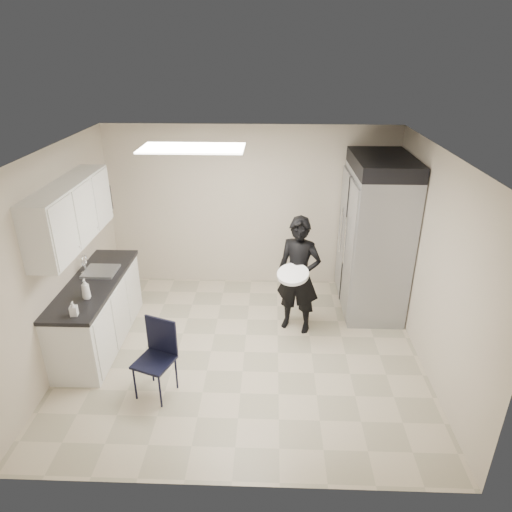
{
  "coord_description": "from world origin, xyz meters",
  "views": [
    {
      "loc": [
        0.33,
        -4.88,
        3.65
      ],
      "look_at": [
        0.15,
        0.2,
        1.3
      ],
      "focal_mm": 32.0,
      "sensor_mm": 36.0,
      "label": 1
    }
  ],
  "objects_px": {
    "commercial_fridge": "(374,242)",
    "man_tuxedo": "(298,276)",
    "lower_counter": "(98,313)",
    "folding_chair": "(154,362)"
  },
  "relations": [
    {
      "from": "man_tuxedo",
      "to": "lower_counter",
      "type": "bearing_deg",
      "value": -150.75
    },
    {
      "from": "lower_counter",
      "to": "commercial_fridge",
      "type": "relative_size",
      "value": 0.9
    },
    {
      "from": "commercial_fridge",
      "to": "man_tuxedo",
      "type": "xyz_separation_m",
      "value": [
        -1.12,
        -0.67,
        -0.22
      ]
    },
    {
      "from": "commercial_fridge",
      "to": "man_tuxedo",
      "type": "height_order",
      "value": "commercial_fridge"
    },
    {
      "from": "commercial_fridge",
      "to": "man_tuxedo",
      "type": "distance_m",
      "value": 1.33
    },
    {
      "from": "lower_counter",
      "to": "man_tuxedo",
      "type": "distance_m",
      "value": 2.71
    },
    {
      "from": "lower_counter",
      "to": "folding_chair",
      "type": "bearing_deg",
      "value": -45.51
    },
    {
      "from": "commercial_fridge",
      "to": "folding_chair",
      "type": "height_order",
      "value": "commercial_fridge"
    },
    {
      "from": "commercial_fridge",
      "to": "man_tuxedo",
      "type": "bearing_deg",
      "value": -149.21
    },
    {
      "from": "lower_counter",
      "to": "folding_chair",
      "type": "xyz_separation_m",
      "value": [
        0.99,
        -1.01,
        0.01
      ]
    }
  ]
}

